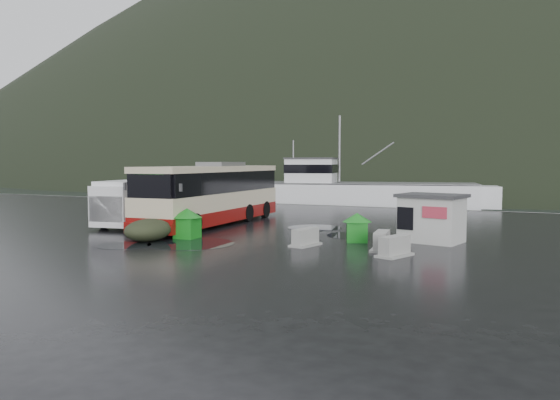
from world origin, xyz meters
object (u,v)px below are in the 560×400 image
at_px(waste_bin_left, 187,238).
at_px(coach_bus, 213,224).
at_px(jersey_barrier_a, 382,251).
at_px(white_van, 136,225).
at_px(ticket_kiosk, 431,242).
at_px(jersey_barrier_c, 394,256).
at_px(fishing_trawler, 368,201).
at_px(jersey_barrier_b, 305,246).
at_px(waste_bin_right, 357,242).
at_px(dome_tent, 149,241).

bearing_deg(waste_bin_left, coach_bus, 109.69).
xyz_separation_m(coach_bus, jersey_barrier_a, (11.72, -5.40, 0.00)).
bearing_deg(coach_bus, white_van, -151.95).
xyz_separation_m(white_van, ticket_kiosk, (17.12, 0.41, 0.00)).
bearing_deg(coach_bus, jersey_barrier_c, -31.03).
relative_size(white_van, ticket_kiosk, 2.24).
bearing_deg(white_van, coach_bus, 21.34).
bearing_deg(fishing_trawler, ticket_kiosk, -79.49).
distance_m(white_van, ticket_kiosk, 17.12).
distance_m(jersey_barrier_b, fishing_trawler, 28.99).
height_order(coach_bus, jersey_barrier_c, coach_bus).
bearing_deg(jersey_barrier_b, fishing_trawler, 100.24).
bearing_deg(jersey_barrier_c, waste_bin_left, 175.30).
height_order(waste_bin_left, jersey_barrier_a, waste_bin_left).
height_order(jersey_barrier_a, fishing_trawler, fishing_trawler).
bearing_deg(waste_bin_left, jersey_barrier_b, 1.70).
relative_size(jersey_barrier_b, fishing_trawler, 0.07).
distance_m(coach_bus, white_van, 4.56).
relative_size(waste_bin_right, ticket_kiosk, 0.47).
distance_m(dome_tent, ticket_kiosk, 13.41).
bearing_deg(jersey_barrier_c, waste_bin_right, 128.14).
xyz_separation_m(waste_bin_right, jersey_barrier_b, (-1.73, -2.18, 0.00)).
bearing_deg(ticket_kiosk, waste_bin_right, -143.10).
bearing_deg(fishing_trawler, dome_tent, -105.70).
distance_m(coach_bus, jersey_barrier_c, 14.19).
height_order(coach_bus, ticket_kiosk, coach_bus).
relative_size(coach_bus, jersey_barrier_c, 8.10).
distance_m(jersey_barrier_c, fishing_trawler, 31.04).
bearing_deg(jersey_barrier_c, dome_tent, -176.59).
bearing_deg(ticket_kiosk, jersey_barrier_b, -131.01).
bearing_deg(dome_tent, coach_bus, 97.17).
bearing_deg(jersey_barrier_c, fishing_trawler, 107.67).
bearing_deg(waste_bin_right, jersey_barrier_c, -51.86).
xyz_separation_m(dome_tent, jersey_barrier_c, (11.63, 0.69, 0.00)).
distance_m(waste_bin_left, waste_bin_right, 8.30).
relative_size(ticket_kiosk, jersey_barrier_a, 1.75).
bearing_deg(jersey_barrier_c, jersey_barrier_a, 124.37).
height_order(dome_tent, fishing_trawler, fishing_trawler).
bearing_deg(waste_bin_left, fishing_trawler, 87.86).
bearing_deg(dome_tent, jersey_barrier_b, 13.30).
bearing_deg(ticket_kiosk, coach_bus, -175.61).
xyz_separation_m(coach_bus, dome_tent, (0.92, -7.31, 0.00)).
distance_m(dome_tent, jersey_barrier_b, 7.57).
distance_m(waste_bin_right, fishing_trawler, 27.24).
distance_m(jersey_barrier_a, fishing_trawler, 29.63).
relative_size(waste_bin_left, jersey_barrier_c, 0.90).
distance_m(white_van, jersey_barrier_c, 16.99).
relative_size(coach_bus, fishing_trawler, 0.56).
height_order(waste_bin_right, jersey_barrier_a, waste_bin_right).
bearing_deg(ticket_kiosk, white_van, -165.80).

